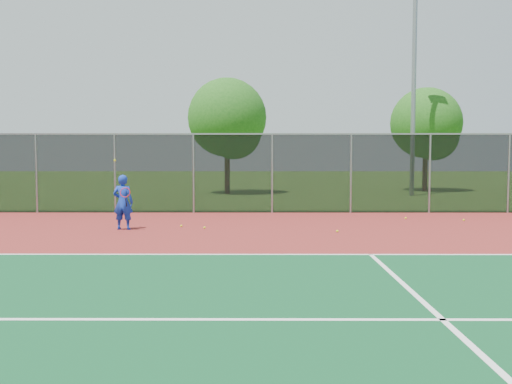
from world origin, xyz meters
TOP-DOWN VIEW (x-y plane):
  - ground at (0.00, 0.00)m, footprint 120.00×120.00m
  - court_apron at (0.00, 2.00)m, footprint 30.00×20.00m
  - court_green at (2.00, -3.50)m, footprint 22.00×13.00m
  - court_lines at (2.00, -1.88)m, footprint 22.10×13.05m
  - fence_back at (0.00, 12.00)m, footprint 30.00×0.06m
  - tennis_player at (-4.56, 7.20)m, footprint 0.63×0.63m
  - practice_ball_0 at (1.75, 6.62)m, footprint 0.07×0.07m
  - practice_ball_1 at (6.38, 9.36)m, footprint 0.07×0.07m
  - practice_ball_2 at (4.57, 9.90)m, footprint 0.07×0.07m
  - practice_ball_4 at (-2.91, 7.79)m, footprint 0.07×0.07m
  - practice_ball_6 at (-2.15, 7.38)m, footprint 0.07×0.07m
  - floodlight_n at (7.73, 20.87)m, footprint 0.90×0.40m
  - tree_back_left at (-2.17, 22.24)m, footprint 4.40×4.40m
  - tree_back_mid at (9.57, 24.38)m, footprint 4.20×4.20m

SIDE VIEW (x-z plane):
  - ground at x=0.00m, z-range 0.00..0.00m
  - court_apron at x=0.00m, z-range 0.00..0.02m
  - court_green at x=2.00m, z-range 0.02..0.03m
  - court_lines at x=2.00m, z-range 0.03..0.03m
  - practice_ball_0 at x=1.75m, z-range 0.02..0.09m
  - practice_ball_1 at x=6.38m, z-range 0.02..0.09m
  - practice_ball_2 at x=4.57m, z-range 0.02..0.09m
  - practice_ball_4 at x=-2.91m, z-range 0.02..0.09m
  - practice_ball_6 at x=-2.15m, z-range 0.02..0.09m
  - tennis_player at x=-4.56m, z-range -0.21..1.89m
  - fence_back at x=0.00m, z-range 0.05..3.08m
  - tree_back_mid at x=9.57m, z-range 0.79..6.96m
  - tree_back_left at x=-2.17m, z-range 0.82..7.29m
  - floodlight_n at x=7.73m, z-range 0.77..12.81m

